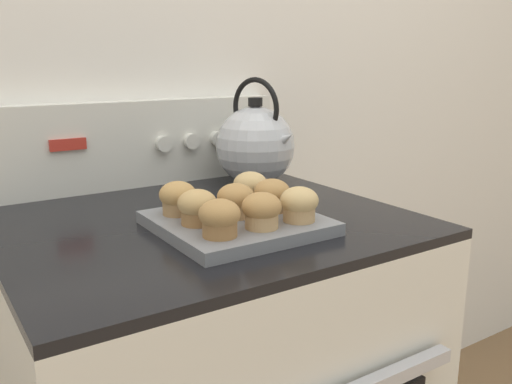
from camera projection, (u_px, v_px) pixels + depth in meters
wall_back at (123, 54)px, 1.27m from camera, size 8.00×0.05×2.40m
control_panel at (137, 144)px, 1.28m from camera, size 0.73×0.07×0.20m
muffin_pan at (237, 223)px, 0.97m from camera, size 0.27×0.27×0.02m
muffin_r0_c0 at (220, 218)px, 0.85m from camera, size 0.07×0.07×0.06m
muffin_r0_c1 at (262, 210)px, 0.89m from camera, size 0.07×0.07×0.06m
muffin_r0_c2 at (299, 204)px, 0.93m from camera, size 0.07×0.07×0.06m
muffin_r1_c0 at (197, 207)px, 0.91m from camera, size 0.07×0.07×0.06m
muffin_r1_c1 at (236, 200)px, 0.96m from camera, size 0.07×0.07×0.06m
muffin_r1_c2 at (272, 195)px, 0.99m from camera, size 0.07×0.07×0.06m
muffin_r2_c0 at (178, 198)px, 0.97m from camera, size 0.07×0.07×0.06m
muffin_r2_c2 at (250, 187)px, 1.06m from camera, size 0.07×0.07×0.06m
tea_kettle at (256, 144)px, 1.29m from camera, size 0.19×0.22×0.26m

